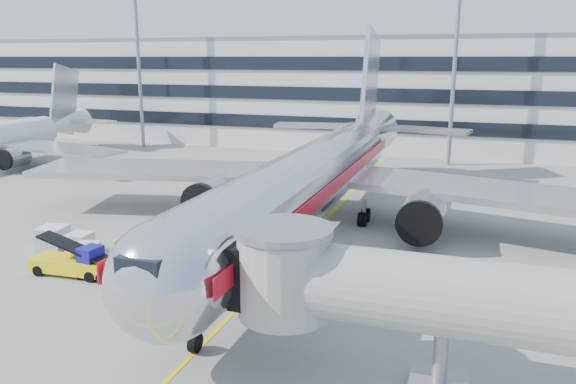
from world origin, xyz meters
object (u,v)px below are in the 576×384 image
(cargo_container_right, at_px, (87,255))
(cargo_container_left, at_px, (80,244))
(baggage_tug, at_px, (96,264))
(main_jet, at_px, (318,174))
(belt_loader, at_px, (72,263))
(cargo_container_front, at_px, (53,240))
(ramp_worker, at_px, (118,253))

(cargo_container_right, bearing_deg, cargo_container_left, 137.97)
(cargo_container_left, bearing_deg, baggage_tug, -39.91)
(main_jet, height_order, belt_loader, main_jet)
(main_jet, height_order, cargo_container_right, main_jet)
(cargo_container_left, xyz_separation_m, cargo_container_front, (-2.04, -0.15, 0.14))
(main_jet, relative_size, baggage_tug, 19.61)
(main_jet, xyz_separation_m, belt_loader, (-11.43, -13.88, -3.54))
(cargo_container_left, bearing_deg, cargo_container_right, -42.03)
(cargo_container_left, height_order, cargo_container_front, cargo_container_front)
(main_jet, xyz_separation_m, ramp_worker, (-9.54, -11.92, -3.33))
(cargo_container_front, bearing_deg, baggage_tug, -26.36)
(cargo_container_right, xyz_separation_m, cargo_container_front, (-3.85, 1.48, 0.14))
(baggage_tug, xyz_separation_m, ramp_worker, (0.20, 1.88, 0.10))
(cargo_container_left, relative_size, cargo_container_right, 0.83)
(belt_loader, height_order, cargo_container_left, belt_loader)
(cargo_container_right, bearing_deg, baggage_tug, -37.36)
(ramp_worker, bearing_deg, cargo_container_left, 108.22)
(belt_loader, relative_size, cargo_container_front, 2.71)
(belt_loader, xyz_separation_m, baggage_tug, (1.69, 0.07, 0.11))
(baggage_tug, relative_size, cargo_container_left, 1.70)
(main_jet, relative_size, cargo_container_left, 33.40)
(main_jet, xyz_separation_m, cargo_container_right, (-11.35, -12.58, -3.46))
(baggage_tug, bearing_deg, cargo_container_left, 140.09)
(main_jet, height_order, cargo_container_left, main_jet)
(main_jet, bearing_deg, baggage_tug, -125.20)
(main_jet, xyz_separation_m, cargo_container_left, (-13.16, -10.95, -3.47))
(main_jet, relative_size, belt_loader, 9.80)
(cargo_container_front, bearing_deg, main_jet, 36.14)
(belt_loader, bearing_deg, main_jet, 50.53)
(baggage_tug, relative_size, cargo_container_right, 1.41)
(cargo_container_front, xyz_separation_m, ramp_worker, (5.66, -0.82, -0.01))
(belt_loader, height_order, cargo_container_right, belt_loader)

